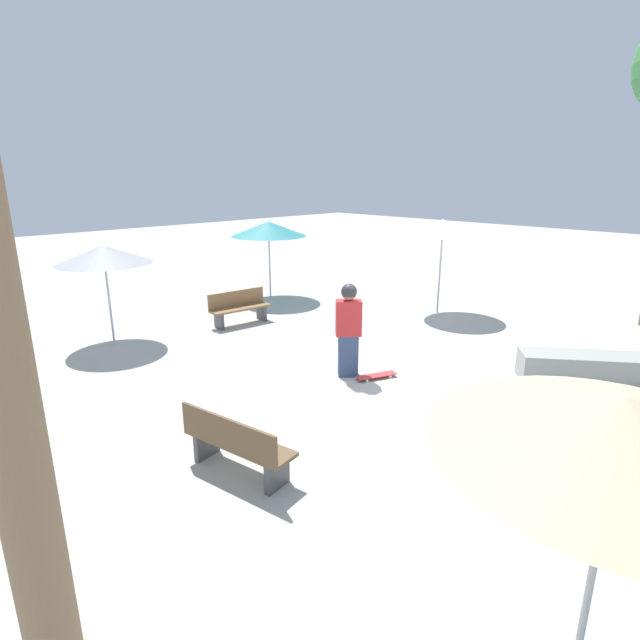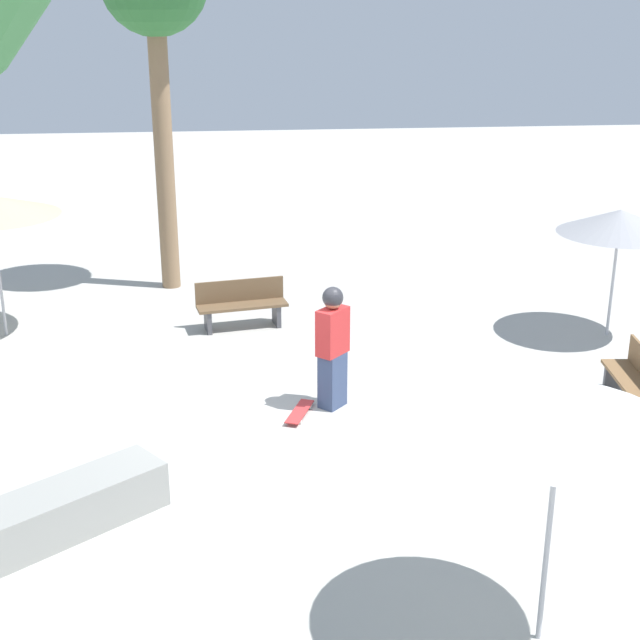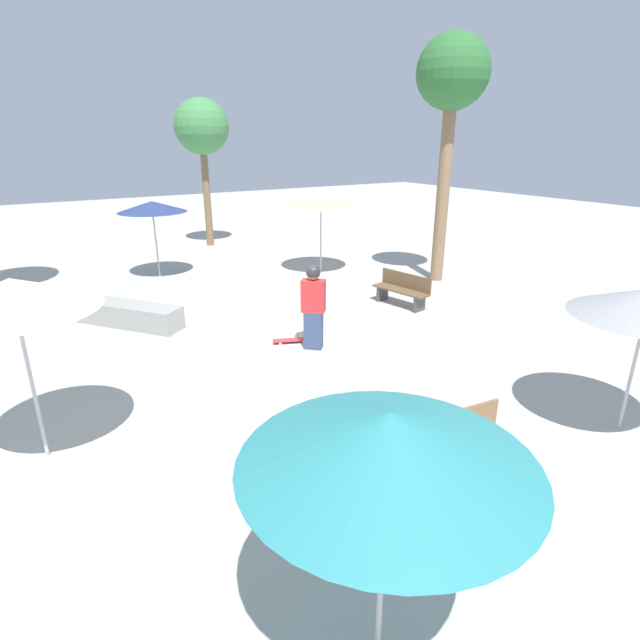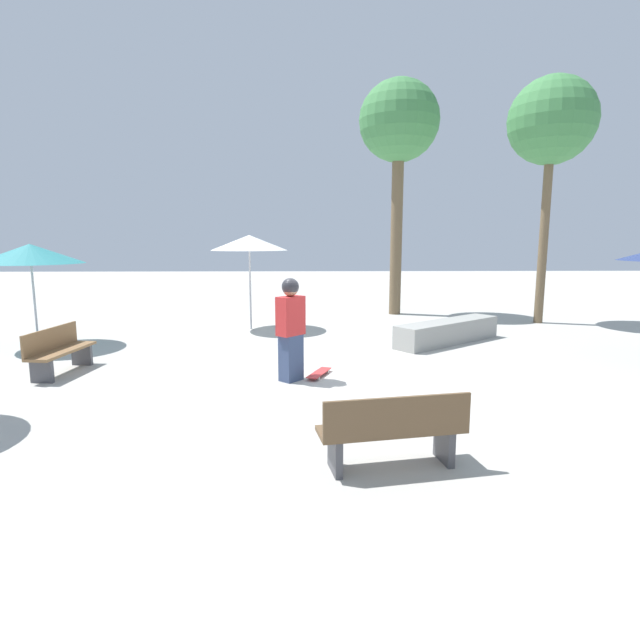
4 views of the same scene
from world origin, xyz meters
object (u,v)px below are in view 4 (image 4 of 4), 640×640
Objects in this scene: shade_umbrella_white at (249,243)px; shade_umbrella_teal at (30,254)px; skateboard at (319,373)px; concrete_ledge at (448,332)px; bench_far at (393,431)px; palm_tree_far_back at (552,123)px; bench_near at (59,351)px; skater_main at (291,326)px; palm_tree_left at (399,126)px.

shade_umbrella_teal is (4.68, 2.19, -0.23)m from shade_umbrella_white.
concrete_ledge is (-3.15, -2.88, 0.21)m from skateboard.
palm_tree_far_back is (-5.96, -9.47, 5.25)m from bench_far.
concrete_ledge is 0.42× the size of palm_tree_far_back.
palm_tree_far_back is at bearing 121.66° from bench_near.
skater_main is 9.89m from palm_tree_left.
concrete_ledge is (-3.65, -3.14, -0.70)m from skater_main.
palm_tree_far_back is 4.41m from palm_tree_left.
shade_umbrella_teal reaches higher than skater_main.
shade_umbrella_teal is at bearing -138.75° from bench_near.
bench_near and bench_far have the same top height.
palm_tree_far_back is at bearing -140.85° from concrete_ledge.
shade_umbrella_white is at bearing 56.70° from skater_main.
palm_tree_far_back is (-11.46, -5.43, 5.25)m from bench_near.
palm_tree_far_back is (-3.52, -2.86, 5.41)m from concrete_ledge.
bench_near is at bearing 124.95° from shade_umbrella_teal.
palm_tree_left is at bearing 140.68° from bench_near.
palm_tree_left reaches higher than skater_main.
bench_near is at bearing 17.91° from concrete_ledge.
concrete_ledge is at bearing 95.49° from palm_tree_left.
skateboard is 0.32× the size of shade_umbrella_white.
concrete_ledge is 5.72m from shade_umbrella_white.
palm_tree_left is at bearing 20.73° from skater_main.
skateboard is at bearing 70.57° from palm_tree_left.
palm_tree_left is (3.98, -1.89, 0.32)m from palm_tree_far_back.
palm_tree_far_back reaches higher than skater_main.
palm_tree_far_back is (-7.17, -6.01, 4.71)m from skater_main.
shade_umbrella_teal is at bearing 89.38° from skateboard.
bench_near reaches higher than skateboard.
concrete_ledge is at bearing -25.55° from skateboard.
bench_far reaches higher than skateboard.
palm_tree_left reaches higher than concrete_ledge.
skateboard is 4.27m from concrete_ledge.
palm_tree_left reaches higher than shade_umbrella_teal.
skater_main is at bearing 99.09° from bench_far.
concrete_ledge is at bearing 59.60° from bench_far.
skateboard is 7.30m from shade_umbrella_teal.
palm_tree_far_back reaches higher than concrete_ledge.
concrete_ledge is at bearing 114.21° from bench_near.
skater_main is at bearing 140.25° from skateboard.
skater_main is 1.09× the size of bench_far.
shade_umbrella_teal reaches higher than bench_far.
shade_umbrella_teal is (6.46, -2.70, 2.08)m from skateboard.
shade_umbrella_white is at bearing 152.94° from bench_near.
bench_near is 0.70× the size of shade_umbrella_teal.
bench_near is (7.94, 2.57, 0.16)m from concrete_ledge.
skater_main is 4.37m from bench_near.
skater_main is at bearing 40.76° from concrete_ledge.
bench_near is 11.86m from palm_tree_left.
skateboard is 10.04m from palm_tree_left.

